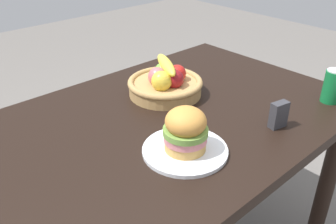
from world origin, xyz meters
The scene contains 6 objects.
dining_table centered at (0.00, 0.00, 0.65)m, with size 1.40×0.90×0.75m.
plate centered at (-0.09, -0.19, 0.76)m, with size 0.26×0.26×0.01m, color white.
sandwich centered at (-0.09, -0.19, 0.83)m, with size 0.13×0.13×0.13m.
soda_can centered at (0.54, -0.33, 0.81)m, with size 0.07×0.07×0.13m.
fruit_basket centered at (0.13, 0.14, 0.80)m, with size 0.29×0.29×0.14m.
napkin_holder centered at (0.24, -0.30, 0.80)m, with size 0.06×0.03×0.09m, color #333338.
Camera 1 is at (-0.73, -0.82, 1.38)m, focal length 39.08 mm.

